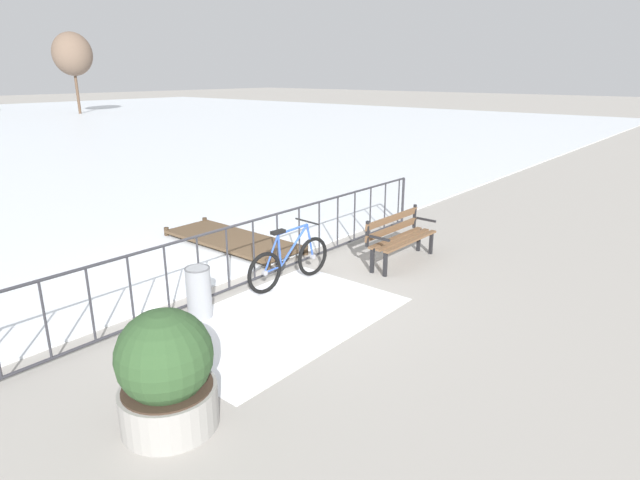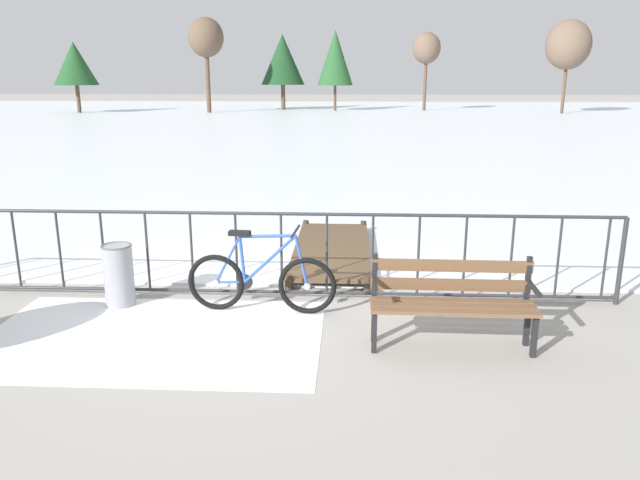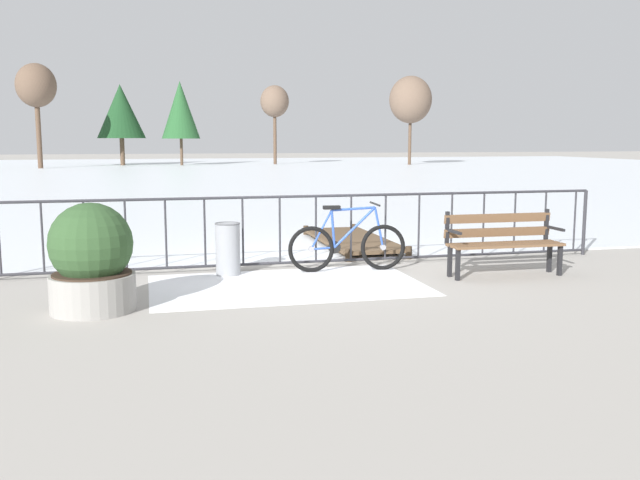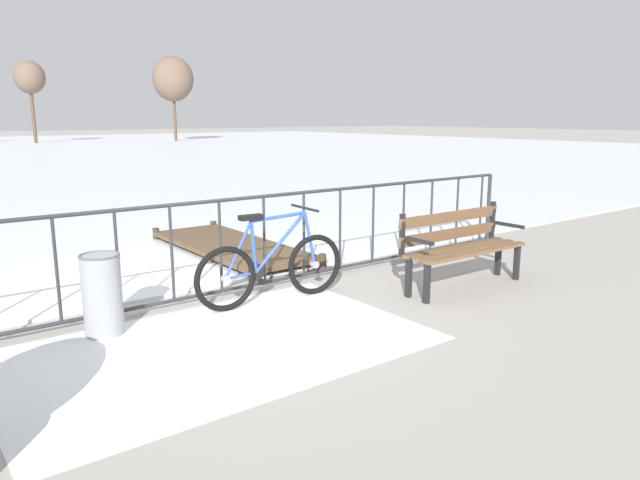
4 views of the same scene
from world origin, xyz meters
TOP-DOWN VIEW (x-y plane):
  - ground_plane at (0.00, 0.00)m, footprint 160.00×160.00m
  - snow_patch at (-0.67, -1.20)m, footprint 3.49×2.15m
  - railing_fence at (0.00, 0.00)m, footprint 9.06×0.06m
  - bicycle_near_railing at (0.35, -0.44)m, footprint 1.71×0.52m
  - park_bench at (2.36, -1.22)m, footprint 1.61×0.51m
  - trash_bin at (-1.33, -0.31)m, footprint 0.35×0.35m
  - wooden_dock at (1.09, 1.78)m, footprint 1.10×3.06m
  - tree_west_mid at (6.81, 40.56)m, footprint 2.06×2.06m
  - tree_east_mid at (15.99, 37.34)m, footprint 3.01×3.01m

SIDE VIEW (x-z plane):
  - ground_plane at x=0.00m, z-range 0.00..0.00m
  - snow_patch at x=-0.67m, z-range 0.00..0.01m
  - wooden_dock at x=1.09m, z-range 0.02..0.22m
  - bicycle_near_railing at x=0.35m, z-range -0.12..0.86m
  - trash_bin at x=-1.33m, z-range 0.01..0.74m
  - park_bench at x=2.36m, z-range 0.07..0.96m
  - railing_fence at x=0.00m, z-range 0.02..1.09m
  - tree_west_mid at x=6.81m, z-range 1.65..7.32m
  - tree_east_mid at x=15.99m, z-range 1.46..7.73m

